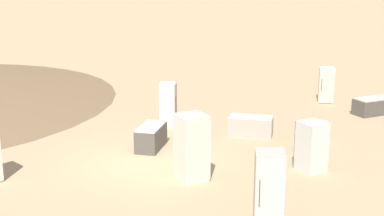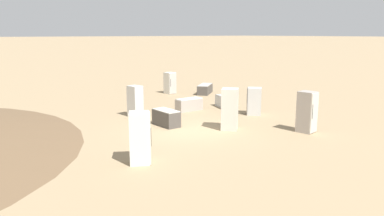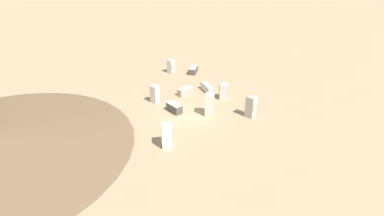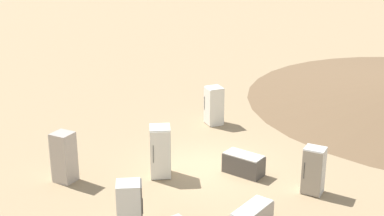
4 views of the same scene
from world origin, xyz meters
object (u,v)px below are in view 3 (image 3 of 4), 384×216
(discarded_fridge_0, at_px, (223,91))
(discarded_fridge_8, at_px, (155,94))
(discarded_fridge_3, at_px, (167,136))
(discarded_fridge_5, at_px, (174,108))
(discarded_fridge_1, at_px, (185,91))
(discarded_fridge_6, at_px, (251,107))
(discarded_fridge_9, at_px, (193,70))
(discarded_fridge_7, at_px, (210,105))
(discarded_fridge_4, at_px, (171,66))
(discarded_fridge_2, at_px, (207,88))

(discarded_fridge_0, distance_m, discarded_fridge_8, 6.28)
(discarded_fridge_3, bearing_deg, discarded_fridge_5, 167.12)
(discarded_fridge_0, height_order, discarded_fridge_1, discarded_fridge_0)
(discarded_fridge_6, distance_m, discarded_fridge_9, 11.48)
(discarded_fridge_6, bearing_deg, discarded_fridge_3, -15.62)
(discarded_fridge_7, bearing_deg, discarded_fridge_8, 161.00)
(discarded_fridge_0, distance_m, discarded_fridge_7, 3.52)
(discarded_fridge_3, height_order, discarded_fridge_4, discarded_fridge_3)
(discarded_fridge_0, relative_size, discarded_fridge_4, 0.95)
(discarded_fridge_1, relative_size, discarded_fridge_5, 1.05)
(discarded_fridge_6, height_order, discarded_fridge_7, discarded_fridge_7)
(discarded_fridge_7, bearing_deg, discarded_fridge_3, -116.80)
(discarded_fridge_8, bearing_deg, discarded_fridge_4, 122.72)
(discarded_fridge_2, distance_m, discarded_fridge_5, 5.27)
(discarded_fridge_8, bearing_deg, discarded_fridge_6, 21.41)
(discarded_fridge_4, height_order, discarded_fridge_9, discarded_fridge_4)
(discarded_fridge_7, height_order, discarded_fridge_8, discarded_fridge_7)
(discarded_fridge_2, xyz_separation_m, discarded_fridge_7, (3.12, 3.74, 0.59))
(discarded_fridge_9, bearing_deg, discarded_fridge_1, 93.78)
(discarded_fridge_8, bearing_deg, discarded_fridge_2, 67.23)
(discarded_fridge_1, height_order, discarded_fridge_6, discarded_fridge_6)
(discarded_fridge_5, relative_size, discarded_fridge_9, 0.74)
(discarded_fridge_2, distance_m, discarded_fridge_9, 5.46)
(discarded_fridge_6, bearing_deg, discarded_fridge_5, -56.74)
(discarded_fridge_8, height_order, discarded_fridge_9, discarded_fridge_8)
(discarded_fridge_0, relative_size, discarded_fridge_9, 0.74)
(discarded_fridge_1, relative_size, discarded_fridge_4, 1.00)
(discarded_fridge_3, relative_size, discarded_fridge_9, 0.88)
(discarded_fridge_8, bearing_deg, discarded_fridge_3, -37.54)
(discarded_fridge_3, xyz_separation_m, discarded_fridge_5, (-3.50, -3.83, -0.49))
(discarded_fridge_3, xyz_separation_m, discarded_fridge_9, (-10.96, -10.19, -0.53))
(discarded_fridge_7, bearing_deg, discarded_fridge_9, 104.79)
(discarded_fridge_5, xyz_separation_m, discarded_fridge_7, (-1.94, 2.28, 0.55))
(discarded_fridge_1, bearing_deg, discarded_fridge_3, -47.08)
(discarded_fridge_0, height_order, discarded_fridge_4, discarded_fridge_4)
(discarded_fridge_4, distance_m, discarded_fridge_7, 10.77)
(discarded_fridge_3, xyz_separation_m, discarded_fridge_8, (-3.30, -6.44, -0.05))
(discarded_fridge_2, bearing_deg, discarded_fridge_0, -72.21)
(discarded_fridge_9, bearing_deg, discarded_fridge_7, 108.39)
(discarded_fridge_3, bearing_deg, discarded_fridge_1, 162.55)
(discarded_fridge_0, distance_m, discarded_fridge_1, 3.65)
(discarded_fridge_0, xyz_separation_m, discarded_fridge_8, (5.31, -3.35, 0.09))
(discarded_fridge_0, xyz_separation_m, discarded_fridge_4, (-0.35, -8.65, 0.04))
(discarded_fridge_1, xyz_separation_m, discarded_fridge_7, (1.00, 4.45, 0.58))
(discarded_fridge_5, bearing_deg, discarded_fridge_7, -50.65)
(discarded_fridge_0, relative_size, discarded_fridge_8, 0.89)
(discarded_fridge_0, bearing_deg, discarded_fridge_2, 47.88)
(discarded_fridge_1, bearing_deg, discarded_fridge_6, 11.30)
(discarded_fridge_1, bearing_deg, discarded_fridge_0, 36.52)
(discarded_fridge_2, xyz_separation_m, discarded_fridge_5, (5.06, 1.46, 0.03))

